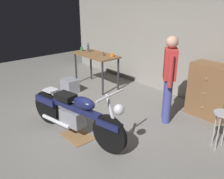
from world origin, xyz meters
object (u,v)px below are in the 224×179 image
person_standing (169,76)px  wooden_dresser (210,91)px  storage_bin (70,85)px  shop_stool (223,121)px  mug_orange_travel (112,55)px  mug_brown_stoneware (103,54)px  mug_green_speckled (82,49)px  bottle (88,48)px  motorcycle (75,113)px

person_standing → wooden_dresser: bearing=-69.1°
wooden_dresser → storage_bin: 3.36m
shop_stool → mug_orange_travel: 3.18m
person_standing → mug_orange_travel: person_standing is taller
mug_brown_stoneware → mug_green_speckled: mug_green_speckled is taller
wooden_dresser → mug_brown_stoneware: 2.74m
shop_stool → bottle: bottle is taller
motorcycle → shop_stool: (1.85, 1.54, 0.05)m
shop_stool → mug_green_speckled: 4.17m
motorcycle → mug_green_speckled: 2.93m
mug_green_speckled → motorcycle: bearing=-37.3°
wooden_dresser → mug_brown_stoneware: wooden_dresser is taller
mug_brown_stoneware → wooden_dresser: bearing=13.4°
mug_orange_travel → bottle: bottle is taller
mug_orange_travel → bottle: size_ratio=0.48×
mug_orange_travel → bottle: 0.85m
wooden_dresser → mug_brown_stoneware: (-2.63, -0.63, 0.40)m
motorcycle → mug_brown_stoneware: 2.43m
mug_green_speckled → mug_orange_travel: bearing=12.1°
person_standing → shop_stool: (1.16, -0.13, -0.43)m
storage_bin → mug_green_speckled: size_ratio=4.05×
shop_stool → person_standing: bearing=173.5°
person_standing → mug_orange_travel: bearing=41.6°
person_standing → mug_orange_travel: 1.98m
motorcycle → mug_green_speckled: (-2.29, 1.75, 0.51)m
motorcycle → mug_brown_stoneware: size_ratio=18.33×
bottle → mug_orange_travel: bearing=9.0°
storage_bin → bottle: size_ratio=1.83×
person_standing → mug_green_speckled: person_standing is taller
bottle → mug_brown_stoneware: bearing=1.2°
motorcycle → wooden_dresser: bearing=55.1°
wooden_dresser → bottle: size_ratio=4.56×
person_standing → storage_bin: 2.75m
person_standing → mug_brown_stoneware: (-2.19, 0.17, 0.02)m
person_standing → bottle: (-2.79, 0.16, 0.07)m
person_standing → mug_green_speckled: bearing=48.7°
mug_orange_travel → person_standing: bearing=-8.5°
bottle → storage_bin: bearing=-74.6°
shop_stool → mug_orange_travel: mug_orange_travel is taller
mug_brown_stoneware → bottle: bottle is taller
wooden_dresser → mug_orange_travel: size_ratio=9.44×
bottle → motorcycle: bearing=-41.1°
mug_orange_travel → mug_brown_stoneware: (-0.23, -0.12, 0.00)m
wooden_dresser → mug_orange_travel: (-2.40, -0.51, 0.39)m
mug_orange_travel → mug_green_speckled: 1.05m
wooden_dresser → shop_stool: bearing=-52.5°
motorcycle → storage_bin: 2.18m
mug_orange_travel → wooden_dresser: bearing=11.9°
wooden_dresser → storage_bin: size_ratio=2.50×
shop_stool → storage_bin: size_ratio=1.45×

